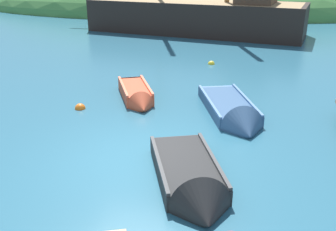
% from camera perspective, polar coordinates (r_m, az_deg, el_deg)
% --- Properties ---
extents(ground_plane, '(120.00, 120.00, 0.00)m').
position_cam_1_polar(ground_plane, '(9.60, -4.58, -5.86)').
color(ground_plane, '#285B70').
extents(shore_hill, '(47.55, 24.38, 8.60)m').
position_cam_1_polar(shore_hill, '(42.76, 3.64, 15.85)').
color(shore_hill, '#477F3D').
rests_on(shore_hill, ground).
extents(sailing_ship, '(16.63, 6.96, 12.49)m').
position_cam_1_polar(sailing_ship, '(26.13, 4.26, 13.75)').
color(sailing_ship, black).
rests_on(sailing_ship, ground).
extents(rowboat_far, '(2.25, 3.53, 1.23)m').
position_cam_1_polar(rowboat_far, '(8.20, 3.52, -10.12)').
color(rowboat_far, black).
rests_on(rowboat_far, ground).
extents(rowboat_outer_left, '(1.97, 3.04, 0.86)m').
position_cam_1_polar(rowboat_outer_left, '(13.29, -4.61, 2.84)').
color(rowboat_outer_left, '#C64C2D').
rests_on(rowboat_outer_left, ground).
extents(rowboat_portside, '(2.31, 4.06, 1.23)m').
position_cam_1_polar(rowboat_portside, '(11.89, 9.65, 0.08)').
color(rowboat_portside, '#335175').
rests_on(rowboat_portside, ground).
extents(buoy_orange, '(0.34, 0.34, 0.34)m').
position_cam_1_polar(buoy_orange, '(12.84, -12.82, 1.00)').
color(buoy_orange, orange).
rests_on(buoy_orange, ground).
extents(buoy_yellow, '(0.31, 0.31, 0.31)m').
position_cam_1_polar(buoy_yellow, '(18.17, 6.40, 7.53)').
color(buoy_yellow, yellow).
rests_on(buoy_yellow, ground).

